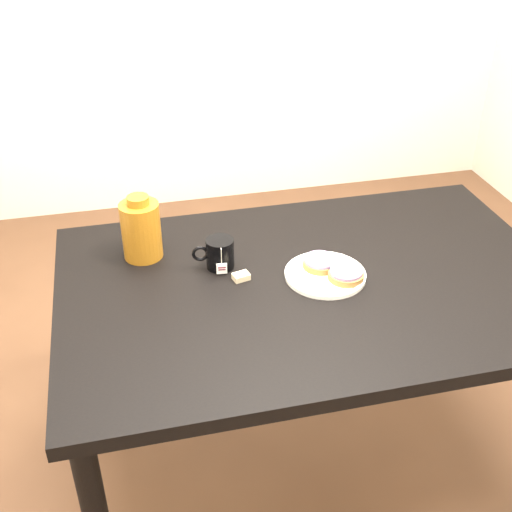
% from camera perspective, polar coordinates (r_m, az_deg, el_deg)
% --- Properties ---
extents(ground_plane, '(4.00, 4.00, 0.00)m').
position_cam_1_polar(ground_plane, '(2.30, 4.14, -17.69)').
color(ground_plane, brown).
extents(table, '(1.40, 0.90, 0.75)m').
position_cam_1_polar(table, '(1.84, 4.94, -4.22)').
color(table, black).
rests_on(table, ground_plane).
extents(plate, '(0.23, 0.23, 0.02)m').
position_cam_1_polar(plate, '(1.80, 6.17, -1.59)').
color(plate, white).
rests_on(plate, table).
extents(bagel_back, '(0.14, 0.14, 0.03)m').
position_cam_1_polar(bagel_back, '(1.81, 5.72, -0.59)').
color(bagel_back, brown).
rests_on(bagel_back, plate).
extents(bagel_front, '(0.14, 0.14, 0.03)m').
position_cam_1_polar(bagel_front, '(1.77, 8.00, -1.62)').
color(bagel_front, brown).
rests_on(bagel_front, plate).
extents(mug, '(0.12, 0.09, 0.09)m').
position_cam_1_polar(mug, '(1.81, -3.28, 0.24)').
color(mug, black).
rests_on(mug, table).
extents(teabag_pouch, '(0.05, 0.04, 0.02)m').
position_cam_1_polar(teabag_pouch, '(1.78, -1.33, -1.84)').
color(teabag_pouch, '#C6B793').
rests_on(teabag_pouch, table).
extents(bagel_package, '(0.14, 0.14, 0.19)m').
position_cam_1_polar(bagel_package, '(1.87, -10.18, 2.34)').
color(bagel_package, brown).
rests_on(bagel_package, table).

